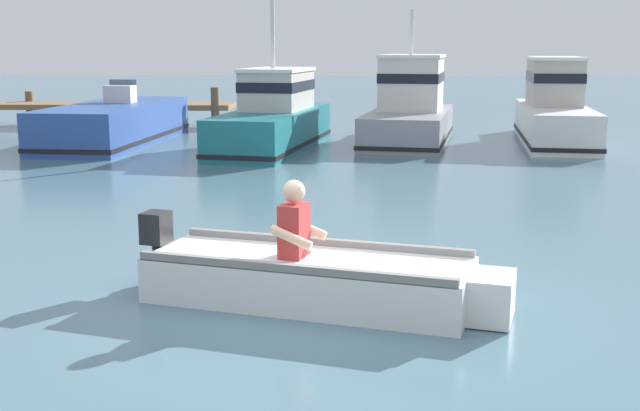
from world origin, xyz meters
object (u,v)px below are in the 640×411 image
Objects in this scene: rowboat_with_person at (316,277)px; moored_boat_teal at (274,118)px; moored_boat_blue at (115,124)px; moored_boat_white at (554,111)px; moored_boat_grey at (410,110)px.

rowboat_with_person is 11.85m from moored_boat_teal.
moored_boat_teal is (-1.64, 11.73, 0.47)m from rowboat_with_person.
moored_boat_white reaches higher than moored_boat_blue.
rowboat_with_person is 0.61× the size of moored_boat_white.
moored_boat_blue is 1.14× the size of moored_boat_grey.
moored_boat_grey is at bearing 82.56° from rowboat_with_person.
rowboat_with_person is 14.48m from moored_boat_white.
moored_boat_blue reaches higher than rowboat_with_person.
rowboat_with_person is at bearing -112.08° from moored_boat_white.
moored_boat_grey is (3.37, 1.58, 0.09)m from moored_boat_teal.
moored_boat_white reaches higher than rowboat_with_person.
moored_boat_grey is (1.74, 13.31, 0.56)m from rowboat_with_person.
moored_boat_grey reaches higher than moored_boat_blue.
moored_boat_blue is (-5.79, 12.60, 0.23)m from rowboat_with_person.
moored_boat_white is (5.44, 13.41, 0.55)m from rowboat_with_person.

